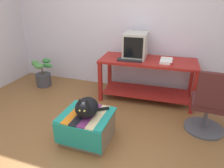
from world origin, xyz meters
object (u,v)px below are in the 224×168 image
at_px(potted_plant, 43,75).
at_px(cat, 86,107).
at_px(keyboard, 130,60).
at_px(ottoman_with_blanket, 87,127).
at_px(stapler, 171,63).
at_px(tv_monitor, 136,45).
at_px(book, 166,61).
at_px(office_chair, 209,107).
at_px(desk, 147,73).

bearing_deg(potted_plant, cat, -38.38).
relative_size(keyboard, ottoman_with_blanket, 0.66).
distance_m(cat, stapler, 1.51).
bearing_deg(stapler, ottoman_with_blanket, -136.16).
height_order(keyboard, potted_plant, keyboard).
relative_size(tv_monitor, book, 1.64).
bearing_deg(keyboard, office_chair, -26.74).
height_order(ottoman_with_blanket, stapler, stapler).
bearing_deg(ottoman_with_blanket, tv_monitor, 79.29).
bearing_deg(stapler, potted_plant, 169.22).
distance_m(cat, office_chair, 1.55).
distance_m(cat, potted_plant, 2.01).
bearing_deg(cat, desk, 58.92).
bearing_deg(tv_monitor, book, -13.73).
relative_size(tv_monitor, cat, 1.13).
distance_m(tv_monitor, potted_plant, 1.95).
relative_size(tv_monitor, keyboard, 1.20).
bearing_deg(book, ottoman_with_blanket, -122.58).
relative_size(tv_monitor, stapler, 4.35).
bearing_deg(stapler, tv_monitor, 152.28).
xyz_separation_m(tv_monitor, book, (0.52, -0.10, -0.18)).
height_order(ottoman_with_blanket, cat, cat).
bearing_deg(desk, book, -9.23).
distance_m(ottoman_with_blanket, cat, 0.30).
bearing_deg(potted_plant, stapler, -0.49).
bearing_deg(stapler, cat, -135.10).
bearing_deg(desk, cat, -112.59).
relative_size(book, ottoman_with_blanket, 0.48).
height_order(keyboard, office_chair, office_chair).
bearing_deg(potted_plant, book, 1.73).
bearing_deg(ottoman_with_blanket, keyboard, 78.96).
relative_size(desk, tv_monitor, 3.32).
distance_m(keyboard, ottoman_with_blanket, 1.31).
distance_m(ottoman_with_blanket, stapler, 1.58).
relative_size(book, cat, 0.69).
bearing_deg(potted_plant, office_chair, -10.76).
bearing_deg(potted_plant, tv_monitor, 5.33).
height_order(ottoman_with_blanket, potted_plant, potted_plant).
relative_size(ottoman_with_blanket, office_chair, 0.68).
height_order(book, ottoman_with_blanket, book).
height_order(book, potted_plant, book).
xyz_separation_m(tv_monitor, office_chair, (1.15, -0.73, -0.54)).
bearing_deg(cat, potted_plant, 130.07).
height_order(cat, potted_plant, cat).
bearing_deg(potted_plant, keyboard, -1.73).
xyz_separation_m(desk, cat, (-0.48, -1.34, -0.01)).
xyz_separation_m(desk, office_chair, (0.92, -0.66, -0.11)).
bearing_deg(office_chair, stapler, -43.10).
distance_m(potted_plant, stapler, 2.47).
height_order(cat, stapler, stapler).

